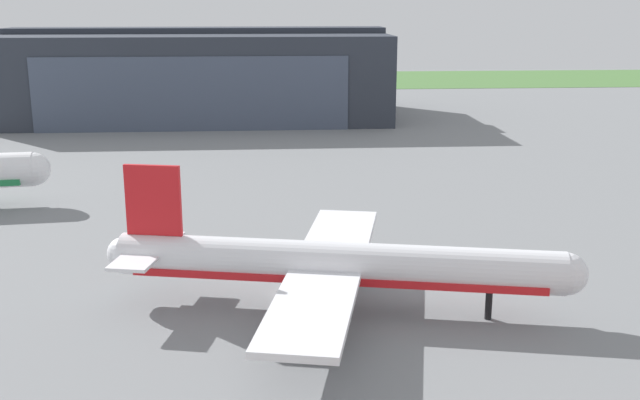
# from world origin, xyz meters

# --- Properties ---
(ground_plane) EXTENTS (440.00, 440.00, 0.00)m
(ground_plane) POSITION_xyz_m (0.00, 0.00, 0.00)
(ground_plane) COLOR slate
(grass_field_strip) EXTENTS (440.00, 56.00, 0.08)m
(grass_field_strip) POSITION_xyz_m (0.00, 185.16, 0.04)
(grass_field_strip) COLOR #4A763B
(grass_field_strip) RESTS_ON ground_plane
(maintenance_hangar) EXTENTS (80.75, 39.25, 19.39)m
(maintenance_hangar) POSITION_xyz_m (-16.75, 107.07, 9.24)
(maintenance_hangar) COLOR #2D333D
(maintenance_hangar) RESTS_ON ground_plane
(airliner_near_right) EXTENTS (38.81, 33.76, 11.94)m
(airliner_near_right) POSITION_xyz_m (2.91, -3.76, 4.03)
(airliner_near_right) COLOR silver
(airliner_near_right) RESTS_ON ground_plane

